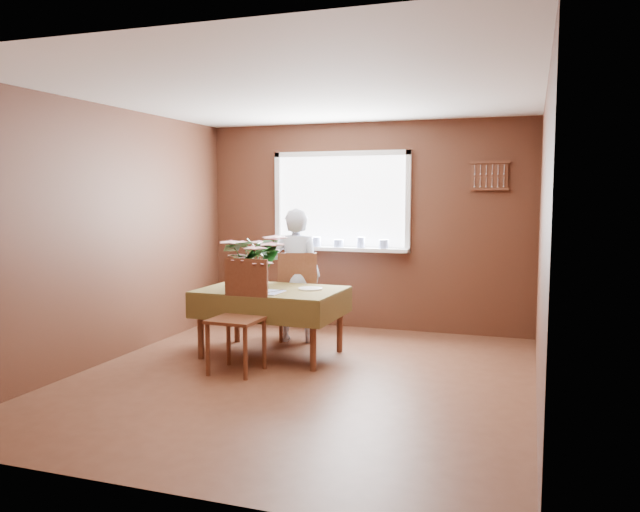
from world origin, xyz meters
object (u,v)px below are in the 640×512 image
(dining_table, at_px, (271,297))
(flower_bouquet, at_px, (256,257))
(seated_woman, at_px, (296,275))
(chair_far, at_px, (298,293))
(chair_near, at_px, (241,311))

(dining_table, xyz_separation_m, flower_bouquet, (-0.07, -0.23, 0.43))
(dining_table, bearing_deg, seated_woman, 90.00)
(seated_woman, distance_m, flower_bouquet, 0.93)
(seated_woman, bearing_deg, chair_far, -100.97)
(chair_near, height_order, flower_bouquet, flower_bouquet)
(seated_woman, bearing_deg, chair_near, 79.30)
(chair_near, distance_m, flower_bouquet, 0.59)
(dining_table, relative_size, seated_woman, 0.97)
(dining_table, distance_m, seated_woman, 0.67)
(chair_near, height_order, seated_woman, seated_woman)
(flower_bouquet, bearing_deg, seated_woman, 84.27)
(seated_woman, bearing_deg, dining_table, 81.27)
(seated_woman, xyz_separation_m, flower_bouquet, (-0.09, -0.88, 0.29))
(dining_table, distance_m, chair_far, 0.69)
(chair_far, xyz_separation_m, seated_woman, (-0.00, -0.03, 0.20))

